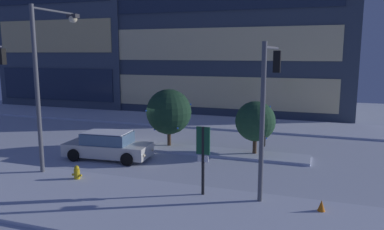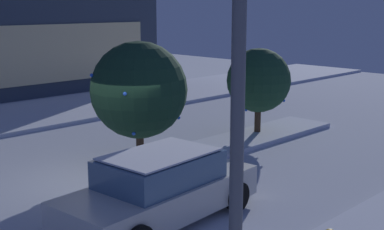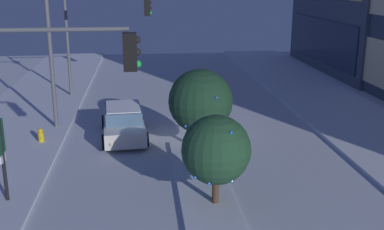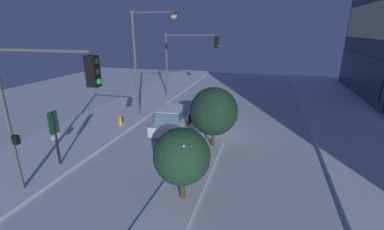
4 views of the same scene
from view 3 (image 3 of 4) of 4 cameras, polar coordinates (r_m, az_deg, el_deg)
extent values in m
plane|color=silver|center=(21.83, 0.29, -2.88)|extent=(52.00, 52.00, 0.00)
cube|color=silver|center=(22.56, -21.85, -3.25)|extent=(52.00, 5.20, 0.14)
cube|color=silver|center=(24.25, 20.80, -1.83)|extent=(52.00, 5.20, 0.14)
cube|color=silver|center=(16.91, 1.29, -8.46)|extent=(9.00, 1.80, 0.14)
cube|color=#232D42|center=(39.42, 15.18, 8.76)|extent=(13.44, 0.10, 3.25)
cube|color=silver|center=(22.15, -8.25, -1.33)|extent=(4.72, 2.12, 0.66)
cube|color=slate|center=(21.98, -8.31, 0.19)|extent=(2.60, 1.79, 0.60)
cube|color=white|center=(21.89, -8.34, 1.04)|extent=(2.40, 1.67, 0.04)
sphere|color=#F9E5B2|center=(19.99, -6.22, -3.29)|extent=(0.16, 0.16, 0.16)
sphere|color=#F9E5B2|center=(19.95, -9.71, -3.47)|extent=(0.16, 0.16, 0.16)
cylinder|color=black|center=(20.82, -5.59, -2.96)|extent=(0.67, 0.27, 0.66)
cylinder|color=black|center=(20.76, -10.52, -3.21)|extent=(0.67, 0.27, 0.66)
cylinder|color=black|center=(23.70, -6.22, -0.59)|extent=(0.67, 0.27, 0.66)
cylinder|color=black|center=(23.65, -10.54, -0.81)|extent=(0.67, 0.27, 0.66)
cylinder|color=#565960|center=(29.87, -14.74, 7.91)|extent=(0.18, 0.18, 6.23)
cube|color=black|center=(29.32, -5.44, 12.77)|extent=(0.32, 0.36, 1.00)
sphere|color=black|center=(29.31, -5.08, 13.40)|extent=(0.20, 0.20, 0.20)
sphere|color=black|center=(29.33, -5.06, 12.78)|extent=(0.20, 0.20, 0.20)
sphere|color=green|center=(29.35, -5.05, 12.16)|extent=(0.20, 0.20, 0.20)
cylinder|color=#565960|center=(12.71, -17.07, 9.80)|extent=(0.12, 4.13, 0.12)
cube|color=black|center=(12.57, -7.49, 7.54)|extent=(0.32, 0.36, 1.00)
sphere|color=black|center=(12.52, -6.66, 9.01)|extent=(0.20, 0.20, 0.20)
sphere|color=black|center=(12.56, -6.61, 7.56)|extent=(0.20, 0.20, 0.20)
sphere|color=green|center=(12.62, -6.57, 6.13)|extent=(0.20, 0.20, 0.20)
cylinder|color=#565960|center=(23.24, -16.72, 7.48)|extent=(0.20, 0.20, 7.77)
cylinder|color=gold|center=(22.07, -17.74, -2.69)|extent=(0.26, 0.26, 0.56)
sphere|color=gold|center=(21.96, -17.82, -1.82)|extent=(0.22, 0.22, 0.22)
cylinder|color=gold|center=(22.23, -17.66, -2.48)|extent=(0.12, 0.10, 0.10)
cylinder|color=gold|center=(21.89, -17.83, -2.77)|extent=(0.12, 0.10, 0.10)
cylinder|color=black|center=(16.35, -21.79, -5.41)|extent=(0.12, 0.12, 2.86)
cube|color=#144C2D|center=(16.06, -22.12, -2.47)|extent=(0.55, 0.09, 1.09)
cube|color=white|center=(16.29, -21.85, -4.89)|extent=(0.44, 0.08, 0.24)
cylinder|color=#473323|center=(15.41, 2.85, -9.26)|extent=(0.22, 0.22, 1.01)
sphere|color=#1E4228|center=(14.84, 2.93, -4.21)|extent=(2.21, 2.21, 2.21)
sphere|color=blue|center=(15.05, 4.82, -7.96)|extent=(0.10, 0.10, 0.10)
sphere|color=blue|center=(14.51, 2.05, -8.27)|extent=(0.10, 0.10, 0.10)
sphere|color=blue|center=(15.69, 2.99, -6.93)|extent=(0.10, 0.10, 0.10)
sphere|color=blue|center=(14.54, 0.37, -7.54)|extent=(0.10, 0.10, 0.10)
sphere|color=blue|center=(15.27, 5.20, -7.41)|extent=(0.10, 0.10, 0.10)
sphere|color=blue|center=(13.97, 4.73, -2.14)|extent=(0.10, 0.10, 0.10)
cylinder|color=#473323|center=(20.18, 1.01, -2.92)|extent=(0.22, 0.22, 1.05)
sphere|color=#193823|center=(19.70, 1.03, 1.68)|extent=(2.70, 2.70, 2.70)
sphere|color=blue|center=(20.57, -0.83, -0.66)|extent=(0.10, 0.10, 0.10)
sphere|color=blue|center=(20.66, -1.52, 2.69)|extent=(0.10, 0.10, 0.10)
sphere|color=blue|center=(20.78, 2.17, 3.74)|extent=(0.10, 0.10, 0.10)
sphere|color=blue|center=(19.05, -0.80, -1.36)|extent=(0.10, 0.10, 0.10)
sphere|color=blue|center=(20.31, 3.71, -0.57)|extent=(0.10, 0.10, 0.10)
sphere|color=blue|center=(20.39, 3.44, -0.67)|extent=(0.10, 0.10, 0.10)
sphere|color=blue|center=(18.51, 2.98, 2.09)|extent=(0.10, 0.10, 0.10)
camera|label=1|loc=(20.77, -65.39, 2.73)|focal=34.78mm
camera|label=2|loc=(29.59, -23.78, 9.73)|focal=49.37mm
camera|label=4|loc=(7.33, 38.49, 8.27)|focal=24.54mm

